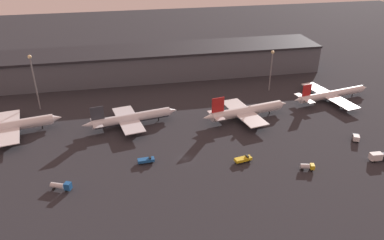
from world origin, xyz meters
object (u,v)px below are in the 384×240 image
at_px(airplane_2, 246,111).
at_px(service_vehicle_4, 146,160).
at_px(service_vehicle_0, 356,138).
at_px(service_vehicle_5, 307,167).
at_px(service_vehicle_1, 378,156).
at_px(service_vehicle_3, 243,159).
at_px(airplane_0, 11,126).
at_px(airplane_1, 131,118).
at_px(airplane_3, 331,94).
at_px(service_vehicle_2, 62,186).

height_order(airplane_2, service_vehicle_4, airplane_2).
distance_m(service_vehicle_0, service_vehicle_5, 34.41).
relative_size(service_vehicle_1, service_vehicle_3, 1.07).
relative_size(airplane_0, airplane_2, 0.96).
xyz_separation_m(airplane_1, airplane_2, (53.94, -3.56, 0.14)).
relative_size(airplane_1, service_vehicle_3, 6.24).
relative_size(airplane_3, service_vehicle_1, 6.24).
relative_size(service_vehicle_2, service_vehicle_5, 1.39).
xyz_separation_m(airplane_1, service_vehicle_1, (92.99, -48.49, -1.77)).
distance_m(service_vehicle_1, service_vehicle_5, 30.14).
bearing_deg(airplane_1, service_vehicle_5, -48.58).
distance_m(airplane_2, service_vehicle_3, 37.65).
xyz_separation_m(airplane_0, service_vehicle_3, (93.32, -41.49, -2.67)).
relative_size(airplane_2, service_vehicle_0, 8.87).
height_order(airplane_3, service_vehicle_4, airplane_3).
xyz_separation_m(airplane_2, service_vehicle_0, (39.44, -29.38, -2.28)).
xyz_separation_m(service_vehicle_3, service_vehicle_4, (-37.15, 6.79, -0.00)).
bearing_deg(airplane_2, service_vehicle_2, -164.61).
distance_m(airplane_1, airplane_3, 105.21).
bearing_deg(service_vehicle_4, airplane_3, 18.40).
distance_m(airplane_3, service_vehicle_0, 42.49).
relative_size(airplane_3, service_vehicle_3, 6.68).
distance_m(airplane_0, service_vehicle_0, 150.01).
bearing_deg(service_vehicle_5, service_vehicle_3, 170.07).
distance_m(airplane_2, service_vehicle_2, 89.60).
relative_size(airplane_2, service_vehicle_5, 8.20).
bearing_deg(service_vehicle_0, service_vehicle_4, 116.16).
height_order(service_vehicle_0, service_vehicle_3, service_vehicle_0).
height_order(service_vehicle_2, service_vehicle_4, service_vehicle_2).
xyz_separation_m(airplane_1, service_vehicle_5, (62.86, -48.83, -2.17)).
height_order(airplane_1, airplane_3, airplane_1).
xyz_separation_m(airplane_0, service_vehicle_4, (56.17, -34.70, -2.68)).
bearing_deg(airplane_3, airplane_0, 171.18).
bearing_deg(service_vehicle_4, airplane_1, 93.67).
bearing_deg(service_vehicle_4, service_vehicle_1, -13.63).
bearing_deg(airplane_2, airplane_1, 165.48).
bearing_deg(service_vehicle_0, airplane_3, 10.98).
height_order(service_vehicle_3, service_vehicle_4, service_vehicle_3).
bearing_deg(airplane_0, service_vehicle_3, -34.71).
bearing_deg(airplane_0, airplane_1, -13.65).
xyz_separation_m(airplane_0, airplane_2, (106.26, -6.23, -0.09)).
bearing_deg(service_vehicle_4, airplane_2, 26.44).
bearing_deg(service_vehicle_3, airplane_1, 125.74).
height_order(airplane_1, service_vehicle_5, airplane_1).
xyz_separation_m(airplane_3, service_vehicle_0, (-11.53, -40.86, -1.63)).
relative_size(service_vehicle_2, service_vehicle_3, 1.08).
xyz_separation_m(airplane_1, service_vehicle_0, (93.38, -32.94, -2.14)).
bearing_deg(service_vehicle_2, service_vehicle_3, 26.67).
distance_m(airplane_1, service_vehicle_2, 50.54).
xyz_separation_m(service_vehicle_0, service_vehicle_5, (-30.52, -15.89, -0.02)).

